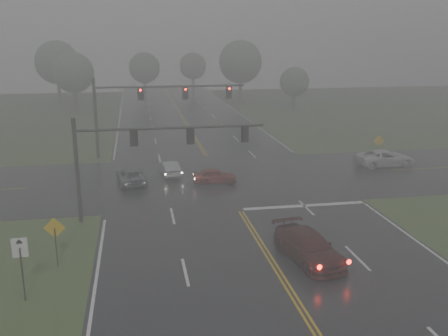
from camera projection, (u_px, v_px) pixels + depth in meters
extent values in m
plane|color=#344D21|center=(316.00, 332.00, 19.50)|extent=(180.00, 180.00, 0.00)
cube|color=black|center=(225.00, 186.00, 38.53)|extent=(18.00, 160.00, 0.02)
cube|color=black|center=(220.00, 179.00, 40.43)|extent=(120.00, 14.00, 0.02)
cube|color=silver|center=(304.00, 206.00, 33.97)|extent=(8.50, 0.50, 0.01)
imported|color=#3A0C0A|center=(308.00, 260.00, 25.73)|extent=(2.95, 5.38, 1.48)
imported|color=maroon|center=(215.00, 183.00, 39.29)|extent=(3.51, 1.59, 1.17)
imported|color=#96989D|center=(169.00, 175.00, 41.47)|extent=(1.80, 3.84, 1.22)
imported|color=#5A5C61|center=(132.00, 183.00, 39.17)|extent=(2.57, 4.63, 1.22)
imported|color=#BBBDC0|center=(384.00, 166.00, 44.46)|extent=(5.20, 2.51, 1.43)
cylinder|color=black|center=(77.00, 171.00, 30.29)|extent=(0.25, 0.25, 6.52)
cylinder|color=black|center=(74.00, 130.00, 29.64)|extent=(0.16, 0.16, 0.72)
cylinder|color=black|center=(172.00, 128.00, 30.64)|extent=(11.61, 0.16, 0.16)
cube|color=black|center=(134.00, 138.00, 30.38)|extent=(0.31, 0.25, 0.95)
cube|color=black|center=(134.00, 137.00, 30.52)|extent=(0.50, 0.03, 1.13)
cube|color=black|center=(191.00, 136.00, 30.97)|extent=(0.31, 0.25, 0.95)
cube|color=black|center=(190.00, 135.00, 31.11)|extent=(0.50, 0.03, 1.13)
cube|color=black|center=(245.00, 134.00, 31.57)|extent=(0.31, 0.25, 0.95)
cube|color=black|center=(245.00, 134.00, 31.70)|extent=(0.50, 0.03, 1.13)
cylinder|color=black|center=(96.00, 119.00, 46.29)|extent=(0.29, 0.29, 7.53)
cylinder|color=black|center=(94.00, 87.00, 45.54)|extent=(0.19, 0.19, 0.84)
cylinder|color=black|center=(170.00, 86.00, 46.74)|extent=(14.01, 0.19, 0.19)
cube|color=black|center=(141.00, 94.00, 46.43)|extent=(0.36, 0.29, 1.10)
cube|color=black|center=(141.00, 94.00, 46.59)|extent=(0.57, 0.03, 1.31)
cylinder|color=#FF0C05|center=(140.00, 90.00, 46.18)|extent=(0.23, 0.06, 0.23)
cube|color=black|center=(186.00, 93.00, 47.14)|extent=(0.36, 0.29, 1.10)
cube|color=black|center=(185.00, 93.00, 47.30)|extent=(0.57, 0.03, 1.31)
cylinder|color=#FF0C05|center=(186.00, 89.00, 46.90)|extent=(0.23, 0.06, 0.23)
cube|color=black|center=(229.00, 92.00, 47.86)|extent=(0.36, 0.29, 1.10)
cube|color=black|center=(229.00, 92.00, 48.02)|extent=(0.57, 0.03, 1.31)
cylinder|color=#FF0C05|center=(229.00, 89.00, 47.61)|extent=(0.23, 0.06, 0.23)
cylinder|color=black|center=(56.00, 247.00, 24.84)|extent=(0.07, 0.07, 2.05)
cube|color=#D39F0C|center=(54.00, 228.00, 24.61)|extent=(1.07, 0.17, 1.07)
cylinder|color=black|center=(23.00, 275.00, 21.50)|extent=(0.08, 0.08, 2.49)
cube|color=silver|center=(20.00, 248.00, 21.21)|extent=(0.65, 0.08, 0.87)
cube|color=black|center=(20.00, 247.00, 21.25)|extent=(0.11, 0.03, 0.49)
cylinder|color=black|center=(378.00, 152.00, 45.36)|extent=(0.07, 0.07, 2.02)
cube|color=#D39F0C|center=(379.00, 141.00, 45.13)|extent=(1.05, 0.19, 1.06)
cylinder|color=#332721|center=(76.00, 100.00, 75.97)|extent=(0.61, 0.61, 3.44)
sphere|color=#3C5538|center=(73.00, 72.00, 74.89)|extent=(6.11, 6.11, 6.11)
cylinder|color=#332721|center=(240.00, 92.00, 85.18)|extent=(0.56, 0.56, 4.07)
sphere|color=#3C5538|center=(240.00, 62.00, 83.90)|extent=(7.23, 7.23, 7.23)
cylinder|color=#332721|center=(145.00, 89.00, 93.33)|extent=(0.50, 0.50, 3.21)
sphere|color=#3C5538|center=(144.00, 68.00, 92.32)|extent=(5.71, 5.71, 5.71)
cylinder|color=#332721|center=(294.00, 102.00, 77.33)|extent=(0.51, 0.51, 2.56)
sphere|color=#3C5538|center=(294.00, 82.00, 76.53)|extent=(4.54, 4.54, 4.54)
cylinder|color=#332721|center=(60.00, 92.00, 84.15)|extent=(0.59, 0.59, 4.06)
sphere|color=#3C5538|center=(57.00, 62.00, 82.88)|extent=(7.21, 7.21, 7.21)
cylinder|color=#332721|center=(193.00, 84.00, 102.77)|extent=(0.59, 0.59, 3.08)
sphere|color=#3C5538|center=(193.00, 66.00, 101.81)|extent=(5.47, 5.47, 5.47)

